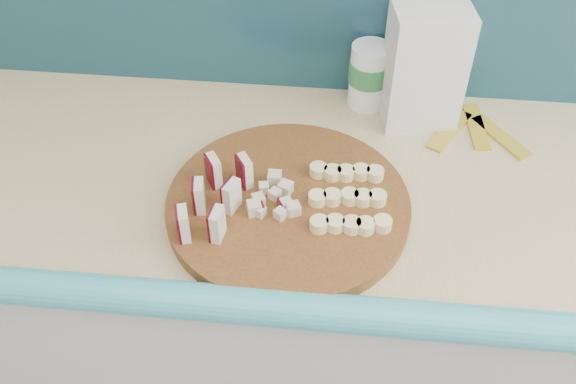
# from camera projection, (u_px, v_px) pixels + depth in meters

# --- Properties ---
(kitchen_counter) EXTENTS (2.20, 0.63, 0.91)m
(kitchen_counter) POSITION_uv_depth(u_px,v_px,m) (406.00, 325.00, 1.49)
(kitchen_counter) COLOR beige
(kitchen_counter) RESTS_ON ground
(cutting_board) EXTENTS (0.46, 0.46, 0.03)m
(cutting_board) POSITION_uv_depth(u_px,v_px,m) (288.00, 206.00, 1.11)
(cutting_board) COLOR #4F2711
(cutting_board) RESTS_ON kitchen_counter
(apple_wedges) EXTENTS (0.10, 0.17, 0.06)m
(apple_wedges) POSITION_uv_depth(u_px,v_px,m) (215.00, 196.00, 1.07)
(apple_wedges) COLOR beige
(apple_wedges) RESTS_ON cutting_board
(apple_chunks) EXTENTS (0.06, 0.07, 0.02)m
(apple_chunks) POSITION_uv_depth(u_px,v_px,m) (272.00, 196.00, 1.09)
(apple_chunks) COLOR beige
(apple_chunks) RESTS_ON cutting_board
(banana_slices) EXTENTS (0.14, 0.17, 0.02)m
(banana_slices) POSITION_uv_depth(u_px,v_px,m) (348.00, 197.00, 1.09)
(banana_slices) COLOR beige
(banana_slices) RESTS_ON cutting_board
(flour_bag) EXTENTS (0.16, 0.12, 0.24)m
(flour_bag) POSITION_uv_depth(u_px,v_px,m) (424.00, 67.00, 1.22)
(flour_bag) COLOR silver
(flour_bag) RESTS_ON kitchen_counter
(canister) EXTENTS (0.08, 0.08, 0.14)m
(canister) POSITION_uv_depth(u_px,v_px,m) (369.00, 75.00, 1.29)
(canister) COLOR white
(canister) RESTS_ON kitchen_counter
(banana_peel) EXTENTS (0.20, 0.17, 0.01)m
(banana_peel) POSITION_uv_depth(u_px,v_px,m) (475.00, 131.00, 1.27)
(banana_peel) COLOR gold
(banana_peel) RESTS_ON kitchen_counter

